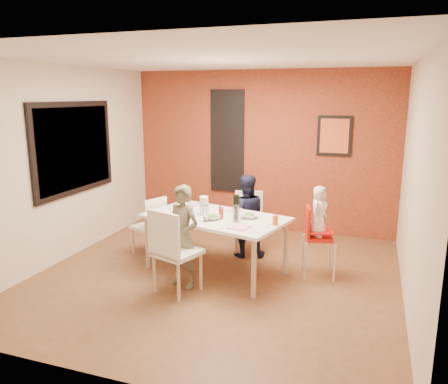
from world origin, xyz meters
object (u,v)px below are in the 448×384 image
(chair_left, at_px, (151,223))
(paper_towel_roll, at_px, (204,206))
(child_near, at_px, (183,237))
(chair_far, at_px, (249,218))
(high_chair, at_px, (316,235))
(toddler, at_px, (319,211))
(wine_bottle, at_px, (236,207))
(chair_near, at_px, (172,248))
(child_far, at_px, (245,216))
(dining_table, at_px, (215,221))

(chair_left, relative_size, paper_towel_roll, 3.47)
(child_near, bearing_deg, chair_far, 89.27)
(chair_left, xyz_separation_m, high_chair, (2.34, 0.01, 0.07))
(high_chair, bearing_deg, paper_towel_roll, 85.92)
(toddler, xyz_separation_m, wine_bottle, (-0.99, -0.31, 0.04))
(chair_near, bearing_deg, child_far, -88.86)
(child_far, distance_m, paper_towel_roll, 0.80)
(chair_left, distance_m, toddler, 2.39)
(dining_table, relative_size, child_near, 1.59)
(child_far, bearing_deg, chair_near, 52.35)
(dining_table, height_order, toddler, toddler)
(dining_table, xyz_separation_m, chair_far, (0.20, 0.89, -0.19))
(dining_table, relative_size, paper_towel_roll, 8.03)
(high_chair, bearing_deg, chair_left, 76.03)
(chair_far, xyz_separation_m, high_chair, (1.07, -0.64, 0.05))
(chair_near, distance_m, wine_bottle, 1.00)
(child_near, bearing_deg, toddler, 44.05)
(high_chair, relative_size, child_near, 0.73)
(chair_far, distance_m, child_near, 1.53)
(chair_near, distance_m, high_chair, 1.85)
(paper_towel_roll, bearing_deg, wine_bottle, -5.67)
(chair_near, bearing_deg, paper_towel_roll, -77.22)
(chair_far, bearing_deg, wine_bottle, -98.75)
(chair_left, distance_m, child_far, 1.36)
(dining_table, distance_m, paper_towel_roll, 0.25)
(child_near, bearing_deg, high_chair, 44.09)
(child_far, bearing_deg, chair_far, -105.66)
(child_near, height_order, toddler, child_near)
(chair_left, relative_size, toddler, 1.34)
(child_near, distance_m, toddler, 1.73)
(chair_near, distance_m, child_near, 0.25)
(child_near, height_order, paper_towel_roll, child_near)
(toddler, bearing_deg, wine_bottle, 124.40)
(child_near, distance_m, child_far, 1.30)
(paper_towel_roll, bearing_deg, dining_table, -1.10)
(chair_left, height_order, paper_towel_roll, paper_towel_roll)
(dining_table, distance_m, child_near, 0.61)
(high_chair, height_order, toddler, toddler)
(chair_far, bearing_deg, child_near, -120.20)
(chair_near, height_order, child_far, child_far)
(chair_far, relative_size, child_near, 0.71)
(chair_near, xyz_separation_m, child_far, (0.45, 1.47, 0.03))
(high_chair, height_order, child_far, child_far)
(chair_far, bearing_deg, chair_left, -167.87)
(chair_near, bearing_deg, chair_far, -85.97)
(paper_towel_roll, bearing_deg, child_far, 60.10)
(chair_near, relative_size, chair_left, 1.19)
(dining_table, relative_size, wine_bottle, 6.41)
(child_near, bearing_deg, wine_bottle, 61.25)
(chair_far, distance_m, wine_bottle, 1.02)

